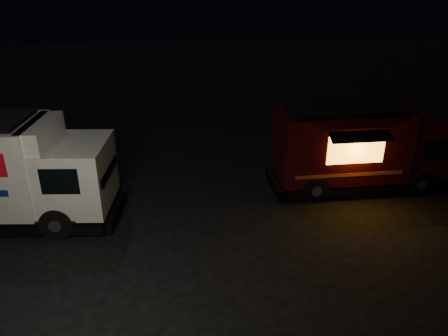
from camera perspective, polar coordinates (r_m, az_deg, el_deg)
ground at (r=13.08m, az=-8.77°, el=-11.02°), size 80.00×80.00×0.00m
red_truck at (r=16.94m, az=17.55°, el=2.71°), size 6.76×2.60×3.13m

